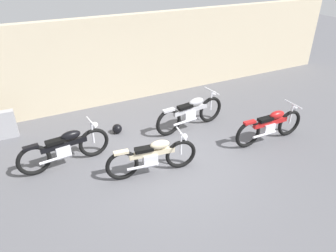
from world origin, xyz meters
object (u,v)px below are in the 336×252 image
(motorcycle_black, at_px, (65,148))
(stone_marker, at_px, (4,125))
(motorcycle_silver, at_px, (191,113))
(motorcycle_cream, at_px, (153,156))
(helmet, at_px, (117,129))
(motorcycle_red, at_px, (270,126))

(motorcycle_black, bearing_deg, stone_marker, 116.25)
(motorcycle_black, bearing_deg, motorcycle_silver, -2.14)
(motorcycle_black, xyz_separation_m, motorcycle_silver, (3.51, 0.20, 0.02))
(motorcycle_black, distance_m, motorcycle_cream, 2.08)
(motorcycle_black, height_order, motorcycle_silver, motorcycle_silver)
(stone_marker, bearing_deg, helmet, -22.44)
(stone_marker, relative_size, helmet, 2.89)
(helmet, height_order, motorcycle_silver, motorcycle_silver)
(stone_marker, height_order, motorcycle_black, motorcycle_black)
(helmet, distance_m, motorcycle_red, 4.14)
(motorcycle_silver, relative_size, motorcycle_cream, 1.07)
(motorcycle_red, bearing_deg, motorcycle_black, 166.39)
(motorcycle_black, bearing_deg, motorcycle_cream, -41.50)
(motorcycle_silver, distance_m, motorcycle_red, 2.16)
(helmet, xyz_separation_m, motorcycle_black, (-1.53, -0.87, 0.33))
(helmet, xyz_separation_m, motorcycle_red, (3.48, -2.22, 0.33))
(stone_marker, distance_m, motorcycle_red, 7.09)
(motorcycle_cream, bearing_deg, helmet, 102.42)
(stone_marker, relative_size, motorcycle_silver, 0.35)
(motorcycle_silver, bearing_deg, stone_marker, 153.43)
(motorcycle_black, relative_size, motorcycle_red, 1.01)
(motorcycle_cream, bearing_deg, motorcycle_black, 152.13)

